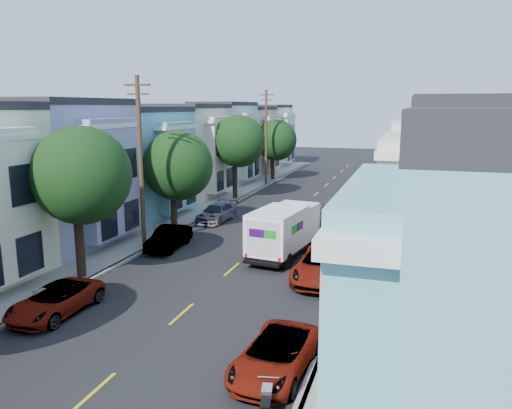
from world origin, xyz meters
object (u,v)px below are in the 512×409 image
at_px(tree_far_r, 393,155).
at_px(parked_right_d, 370,185).
at_px(lead_sedan, 302,220).
at_px(parked_right_b, 324,265).
at_px(tree_c, 176,166).
at_px(parked_right_c, 362,200).
at_px(utility_pole_near, 141,164).
at_px(fedex_truck, 284,229).
at_px(utility_pole_far, 266,137).
at_px(tree_d, 238,141).
at_px(tree_e, 275,140).
at_px(parked_left_c, 169,238).
at_px(parked_right_a, 275,355).
at_px(parked_left_d, 217,213).
at_px(motorcycle, 267,405).
at_px(tree_b, 80,176).
at_px(parked_left_b, 56,301).

relative_size(tree_far_r, parked_right_d, 1.36).
xyz_separation_m(tree_far_r, lead_sedan, (-5.17, -19.37, -2.86)).
bearing_deg(parked_right_d, parked_right_b, -85.71).
bearing_deg(lead_sedan, tree_c, -155.59).
relative_size(parked_right_b, parked_right_c, 1.27).
xyz_separation_m(tree_far_r, utility_pole_near, (-13.20, -26.81, 1.57)).
bearing_deg(fedex_truck, parked_right_b, -40.73).
xyz_separation_m(utility_pole_far, parked_right_c, (11.20, -9.72, -4.44)).
distance_m(tree_d, tree_e, 12.92).
relative_size(tree_far_r, lead_sedan, 1.08).
height_order(parked_left_c, parked_right_c, parked_right_c).
relative_size(tree_c, utility_pole_far, 0.69).
xyz_separation_m(tree_far_r, parked_left_c, (-11.80, -26.34, -2.91)).
bearing_deg(lead_sedan, tree_d, 135.06).
xyz_separation_m(parked_right_a, parked_right_d, (0.00, 36.34, 0.01)).
relative_size(tree_e, parked_left_d, 1.62).
bearing_deg(tree_far_r, parked_right_c, -100.73).
bearing_deg(motorcycle, parked_left_c, 114.25).
relative_size(tree_d, parked_right_c, 1.76).
relative_size(utility_pole_near, lead_sedan, 2.09).
relative_size(tree_e, lead_sedan, 1.46).
bearing_deg(parked_left_d, motorcycle, -61.21).
bearing_deg(tree_c, fedex_truck, -22.78).
bearing_deg(utility_pole_far, tree_c, -90.00).
bearing_deg(parked_left_c, fedex_truck, 2.44).
bearing_deg(utility_pole_far, parked_left_c, -86.86).
xyz_separation_m(tree_b, parked_right_b, (11.20, 3.42, -4.41)).
xyz_separation_m(fedex_truck, lead_sedan, (-0.29, 6.35, -0.88)).
height_order(tree_e, motorcycle, tree_e).
height_order(tree_d, parked_left_c, tree_d).
height_order(tree_far_r, parked_right_d, tree_far_r).
height_order(tree_e, parked_left_c, tree_e).
height_order(tree_b, lead_sedan, tree_b).
relative_size(tree_far_r, motorcycle, 2.49).
height_order(tree_d, parked_right_b, tree_d).
bearing_deg(parked_right_b, utility_pole_far, 112.51).
relative_size(tree_b, parked_left_d, 1.76).
height_order(parked_left_c, parked_right_b, parked_right_b).
distance_m(tree_e, parked_right_d, 12.82).
bearing_deg(tree_b, tree_c, 90.00).
bearing_deg(tree_c, parked_right_d, 61.27).
bearing_deg(parked_left_c, parked_right_c, 55.57).
bearing_deg(tree_d, parked_right_c, -3.28).
distance_m(fedex_truck, parked_right_b, 4.43).
height_order(tree_d, tree_far_r, tree_d).
xyz_separation_m(utility_pole_far, parked_right_a, (11.20, -37.32, -4.53)).
bearing_deg(parked_right_a, parked_left_b, 174.35).
relative_size(tree_b, tree_d, 0.98).
xyz_separation_m(tree_far_r, parked_right_b, (-2.00, -28.98, -2.81)).
height_order(parked_right_a, motorcycle, parked_right_a).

